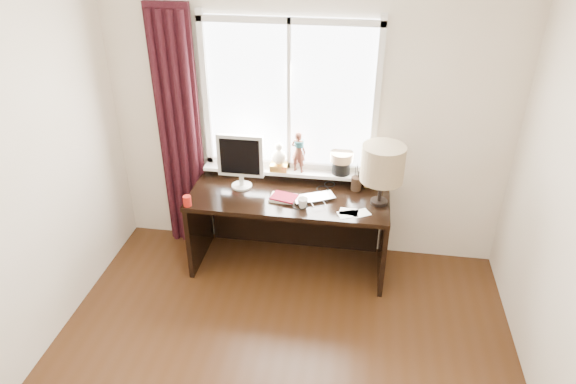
% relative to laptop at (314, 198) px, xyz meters
% --- Properties ---
extents(ceiling, '(3.50, 4.00, 0.00)m').
position_rel_laptop_xyz_m(ceiling, '(-0.12, -1.59, 1.84)').
color(ceiling, white).
rests_on(ceiling, wall_back).
extents(wall_back, '(3.50, 0.00, 2.60)m').
position_rel_laptop_xyz_m(wall_back, '(-0.12, 0.41, 0.54)').
color(wall_back, beige).
rests_on(wall_back, ground).
extents(laptop, '(0.41, 0.35, 0.03)m').
position_rel_laptop_xyz_m(laptop, '(0.00, 0.00, 0.00)').
color(laptop, silver).
rests_on(laptop, desk).
extents(mug, '(0.12, 0.11, 0.09)m').
position_rel_laptop_xyz_m(mug, '(-0.08, -0.14, 0.03)').
color(mug, white).
rests_on(mug, desk).
extents(red_cup, '(0.07, 0.07, 0.09)m').
position_rel_laptop_xyz_m(red_cup, '(-1.02, -0.26, 0.03)').
color(red_cup, '#A1170E').
rests_on(red_cup, desk).
extents(window, '(1.52, 0.20, 1.40)m').
position_rel_laptop_xyz_m(window, '(-0.26, 0.36, 0.54)').
color(window, white).
rests_on(window, ground).
extents(curtain, '(0.38, 0.09, 2.25)m').
position_rel_laptop_xyz_m(curtain, '(-1.25, 0.31, 0.35)').
color(curtain, black).
rests_on(curtain, floor).
extents(desk, '(1.70, 0.70, 0.75)m').
position_rel_laptop_xyz_m(desk, '(-0.22, 0.14, -0.26)').
color(desk, black).
rests_on(desk, floor).
extents(monitor, '(0.40, 0.18, 0.49)m').
position_rel_laptop_xyz_m(monitor, '(-0.65, 0.12, 0.26)').
color(monitor, beige).
rests_on(monitor, desk).
extents(notebook_stack, '(0.24, 0.20, 0.03)m').
position_rel_laptop_xyz_m(notebook_stack, '(-0.25, -0.04, 0.00)').
color(notebook_stack, beige).
rests_on(notebook_stack, desk).
extents(brush_holder, '(0.09, 0.09, 0.25)m').
position_rel_laptop_xyz_m(brush_holder, '(0.34, 0.22, 0.05)').
color(brush_holder, black).
rests_on(brush_holder, desk).
extents(icon_frame, '(0.10, 0.03, 0.13)m').
position_rel_laptop_xyz_m(icon_frame, '(0.46, 0.27, 0.05)').
color(icon_frame, gold).
rests_on(icon_frame, desk).
extents(table_lamp, '(0.35, 0.35, 0.52)m').
position_rel_laptop_xyz_m(table_lamp, '(0.54, 0.02, 0.35)').
color(table_lamp, black).
rests_on(table_lamp, desk).
extents(loose_papers, '(0.28, 0.20, 0.00)m').
position_rel_laptop_xyz_m(loose_papers, '(0.33, -0.17, -0.01)').
color(loose_papers, white).
rests_on(loose_papers, desk).
extents(desk_cables, '(0.36, 0.55, 0.01)m').
position_rel_laptop_xyz_m(desk_cables, '(-0.00, 0.07, -0.01)').
color(desk_cables, black).
rests_on(desk_cables, desk).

